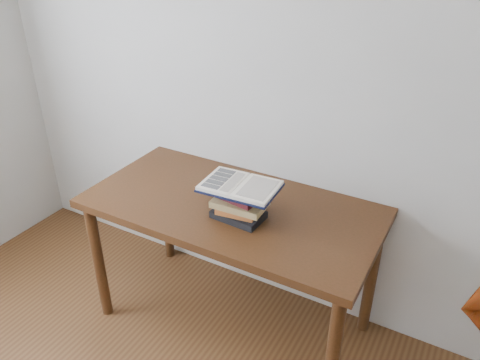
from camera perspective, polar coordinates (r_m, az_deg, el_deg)
The scene contains 3 objects.
desk at distance 2.37m, azimuth -1.04°, elevation -4.94°, with size 1.47×0.73×0.79m.
book_stack at distance 2.19m, azimuth -0.03°, elevation -2.84°, with size 0.25×0.19×0.15m.
open_book at distance 2.14m, azimuth 0.03°, elevation -0.75°, with size 0.36×0.26×0.03m.
Camera 1 is at (1.03, -0.31, 2.02)m, focal length 35.00 mm.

